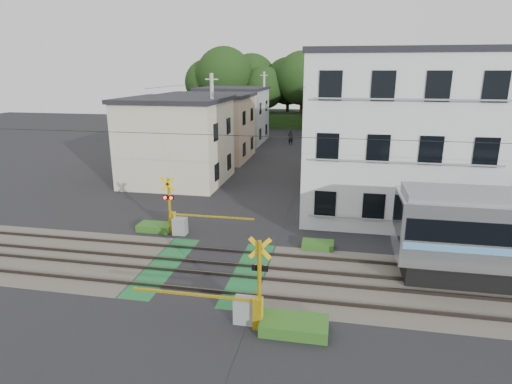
% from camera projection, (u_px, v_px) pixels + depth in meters
% --- Properties ---
extents(ground, '(120.00, 120.00, 0.00)m').
position_uv_depth(ground, '(206.00, 269.00, 18.33)').
color(ground, black).
extents(track_bed, '(120.00, 120.00, 0.14)m').
position_uv_depth(track_bed, '(206.00, 268.00, 18.32)').
color(track_bed, '#47423A').
rests_on(track_bed, ground).
extents(crossing_signal_near, '(4.74, 0.65, 3.09)m').
position_uv_depth(crossing_signal_near, '(247.00, 304.00, 14.22)').
color(crossing_signal_near, yellow).
rests_on(crossing_signal_near, ground).
extents(crossing_signal_far, '(4.74, 0.65, 3.09)m').
position_uv_depth(crossing_signal_far, '(179.00, 221.00, 22.05)').
color(crossing_signal_far, yellow).
rests_on(crossing_signal_far, ground).
extents(apartment_block, '(10.20, 8.36, 9.30)m').
position_uv_depth(apartment_block, '(395.00, 134.00, 24.46)').
color(apartment_block, silver).
rests_on(apartment_block, ground).
extents(houses_row, '(22.07, 31.35, 6.80)m').
position_uv_depth(houses_row, '(286.00, 122.00, 41.86)').
color(houses_row, beige).
rests_on(houses_row, ground).
extents(tree_hill, '(40.00, 13.28, 11.48)m').
position_uv_depth(tree_hill, '(303.00, 88.00, 62.41)').
color(tree_hill, '#193210').
rests_on(tree_hill, ground).
extents(catenary, '(60.00, 5.04, 7.00)m').
position_uv_depth(catenary, '(354.00, 193.00, 16.25)').
color(catenary, '#2D2D33').
rests_on(catenary, ground).
extents(utility_poles, '(7.90, 42.00, 8.00)m').
position_uv_depth(utility_poles, '(269.00, 117.00, 39.11)').
color(utility_poles, '#A5A5A0').
rests_on(utility_poles, ground).
extents(pedestrian, '(0.60, 0.40, 1.64)m').
position_uv_depth(pedestrian, '(291.00, 138.00, 48.34)').
color(pedestrian, black).
rests_on(pedestrian, ground).
extents(weed_patches, '(10.25, 8.80, 0.40)m').
position_uv_depth(weed_patches, '(245.00, 269.00, 17.88)').
color(weed_patches, '#2D5E1E').
rests_on(weed_patches, ground).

